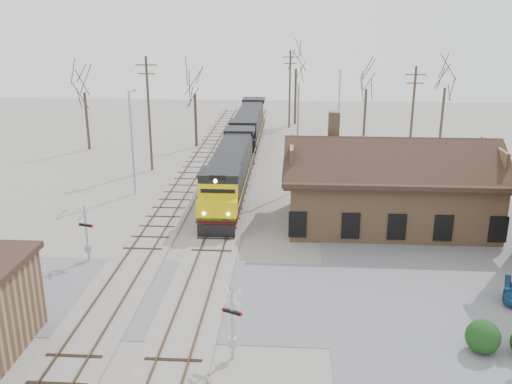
# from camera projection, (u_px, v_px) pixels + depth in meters

# --- Properties ---
(ground) EXTENTS (140.00, 140.00, 0.00)m
(ground) POSITION_uv_depth(u_px,v_px,m) (196.00, 297.00, 30.95)
(ground) COLOR #9B968C
(ground) RESTS_ON ground
(road) EXTENTS (60.00, 9.00, 0.03)m
(road) POSITION_uv_depth(u_px,v_px,m) (196.00, 297.00, 30.94)
(road) COLOR slate
(road) RESTS_ON ground
(parking_lot) EXTENTS (22.00, 26.00, 0.03)m
(parking_lot) POSITION_uv_depth(u_px,v_px,m) (509.00, 274.00, 33.59)
(parking_lot) COLOR slate
(parking_lot) RESTS_ON ground
(track_main) EXTENTS (3.40, 90.00, 0.24)m
(track_main) POSITION_uv_depth(u_px,v_px,m) (228.00, 205.00, 45.17)
(track_main) COLOR #9B968C
(track_main) RESTS_ON ground
(track_siding) EXTENTS (3.40, 90.00, 0.24)m
(track_siding) POSITION_uv_depth(u_px,v_px,m) (172.00, 204.00, 45.46)
(track_siding) COLOR #9B968C
(track_siding) RESTS_ON ground
(depot) EXTENTS (15.20, 9.31, 7.90)m
(depot) POSITION_uv_depth(u_px,v_px,m) (388.00, 192.00, 40.84)
(depot) COLOR #936E4C
(depot) RESTS_ON ground
(locomotive_lead) EXTENTS (2.79, 18.68, 4.14)m
(locomotive_lead) POSITION_uv_depth(u_px,v_px,m) (230.00, 173.00, 46.51)
(locomotive_lead) COLOR black
(locomotive_lead) RESTS_ON ground
(locomotive_trailing) EXTENTS (2.79, 18.68, 3.92)m
(locomotive_trailing) POSITION_uv_depth(u_px,v_px,m) (249.00, 127.00, 64.52)
(locomotive_trailing) COLOR black
(locomotive_trailing) RESTS_ON ground
(crossbuck_near) EXTENTS (0.97, 0.49, 3.61)m
(crossbuck_near) POSITION_uv_depth(u_px,v_px,m) (232.00, 324.00, 25.01)
(crossbuck_near) COLOR #A5A8AD
(crossbuck_near) RESTS_ON ground
(crossbuck_far) EXTENTS (1.02, 0.37, 3.63)m
(crossbuck_far) POSITION_uv_depth(u_px,v_px,m) (87.00, 235.00, 34.92)
(crossbuck_far) COLOR #A5A8AD
(crossbuck_far) RESTS_ON ground
(hedge_a) EXTENTS (1.57, 1.57, 1.57)m
(hedge_a) POSITION_uv_depth(u_px,v_px,m) (483.00, 337.00, 25.78)
(hedge_a) COLOR #113313
(hedge_a) RESTS_ON ground
(streetlight_a) EXTENTS (0.25, 2.04, 8.68)m
(streetlight_a) POSITION_uv_depth(u_px,v_px,m) (132.00, 137.00, 46.89)
(streetlight_a) COLOR #A5A8AD
(streetlight_a) RESTS_ON ground
(streetlight_b) EXTENTS (0.25, 2.04, 9.08)m
(streetlight_b) POSITION_uv_depth(u_px,v_px,m) (298.00, 133.00, 47.55)
(streetlight_b) COLOR #A5A8AD
(streetlight_b) RESTS_ON ground
(streetlight_c) EXTENTS (0.25, 2.04, 8.45)m
(streetlight_c) POSITION_uv_depth(u_px,v_px,m) (339.00, 103.00, 64.58)
(streetlight_c) COLOR #A5A8AD
(streetlight_c) RESTS_ON ground
(utility_pole_a) EXTENTS (2.00, 0.24, 10.81)m
(utility_pole_a) POSITION_uv_depth(u_px,v_px,m) (149.00, 112.00, 53.70)
(utility_pole_a) COLOR #382D23
(utility_pole_a) RESTS_ON ground
(utility_pole_b) EXTENTS (2.00, 0.24, 9.89)m
(utility_pole_b) POSITION_uv_depth(u_px,v_px,m) (290.00, 88.00, 73.53)
(utility_pole_b) COLOR #382D23
(utility_pole_b) RESTS_ON ground
(utility_pole_c) EXTENTS (2.00, 0.24, 9.73)m
(utility_pole_c) POSITION_uv_depth(u_px,v_px,m) (412.00, 115.00, 55.59)
(utility_pole_c) COLOR #382D23
(utility_pole_c) RESTS_ON ground
(tree_a) EXTENTS (4.20, 4.20, 10.28)m
(tree_a) POSITION_uv_depth(u_px,v_px,m) (84.00, 83.00, 61.36)
(tree_a) COLOR #382D23
(tree_a) RESTS_ON ground
(tree_b) EXTENTS (4.01, 4.01, 9.82)m
(tree_b) POSITION_uv_depth(u_px,v_px,m) (194.00, 85.00, 62.45)
(tree_b) COLOR #382D23
(tree_b) RESTS_ON ground
(tree_c) EXTENTS (4.92, 4.92, 12.06)m
(tree_c) POSITION_uv_depth(u_px,v_px,m) (296.00, 59.00, 74.95)
(tree_c) COLOR #382D23
(tree_c) RESTS_ON ground
(tree_d) EXTENTS (3.80, 3.80, 9.30)m
(tree_d) POSITION_uv_depth(u_px,v_px,m) (367.00, 81.00, 68.38)
(tree_d) COLOR #382D23
(tree_d) RESTS_ON ground
(tree_e) EXTENTS (4.17, 4.17, 10.21)m
(tree_e) POSITION_uv_depth(u_px,v_px,m) (446.00, 79.00, 65.42)
(tree_e) COLOR #382D23
(tree_e) RESTS_ON ground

